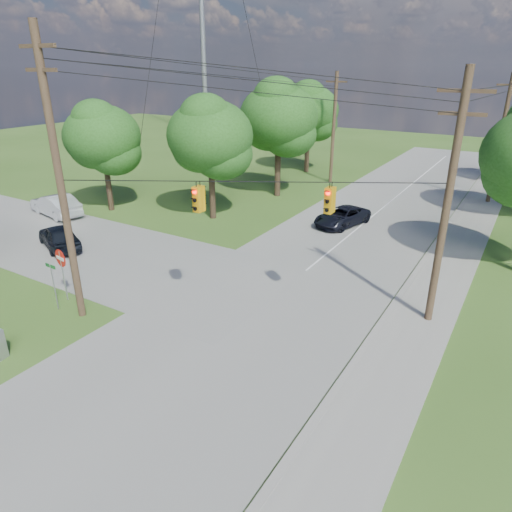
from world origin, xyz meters
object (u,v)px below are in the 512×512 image
Objects in this scene: do_not_enter_sign at (61,264)px; pole_north_e at (500,139)px; car_main_north at (342,217)px; car_cross_dark at (59,236)px; car_cross_silver at (56,205)px; pole_north_w at (334,127)px; pole_sw at (60,179)px; pole_ne at (447,201)px.

pole_north_e is at bearing 71.07° from do_not_enter_sign.
do_not_enter_sign reaches higher than car_main_north.
car_cross_dark is at bearing -130.69° from pole_north_e.
pole_north_w is at bearing 157.68° from car_cross_silver.
pole_north_e is at bearing 65.48° from pole_sw.
pole_north_w reaches higher than do_not_enter_sign.
pole_sw reaches higher than car_cross_silver.
pole_north_w is at bearing 90.77° from pole_sw.
pole_ne is 26.03m from pole_north_w.
pole_sw is at bearing -9.64° from do_not_enter_sign.
car_main_north is at bearing 128.23° from pole_ne.
pole_ne is 22.03m from car_cross_dark.
pole_north_w reaches higher than car_main_north.
car_main_north is at bearing 157.61° from car_cross_dark.
car_main_north is 18.77m from do_not_enter_sign.
do_not_enter_sign is (11.90, -8.30, 1.03)m from car_cross_silver.
pole_north_e is 32.94m from do_not_enter_sign.
pole_north_w is at bearing 96.12° from do_not_enter_sign.
car_main_north is (13.23, 13.11, -0.11)m from car_cross_dark.
pole_north_w is (-0.40, 29.60, -1.10)m from pole_sw.
pole_ne is 17.19m from do_not_enter_sign.
pole_sw is 1.20× the size of pole_north_w.
do_not_enter_sign is (6.05, -4.19, 1.11)m from car_cross_dark.
pole_north_e is 1.00× the size of pole_north_w.
car_cross_dark is 18.62m from car_main_north.
car_cross_silver is (-5.85, 4.11, 0.07)m from car_cross_dark.
car_cross_silver reaches higher than car_cross_dark.
pole_ne reaches higher than car_cross_silver.
do_not_enter_sign is at bearing 65.49° from car_cross_silver.
car_main_north is (5.79, -11.71, -4.46)m from pole_north_w.
car_main_north is at bearing 125.62° from car_cross_silver.
car_cross_dark is at bearing -106.69° from pole_north_w.
do_not_enter_sign is at bearing 78.19° from car_cross_dark.
pole_north_e is 13.90m from pole_north_w.
car_cross_silver is (-13.69, 8.90, -5.37)m from pole_sw.
pole_north_w is (-13.90, 22.00, -0.34)m from pole_ne.
pole_north_w is at bearing 131.17° from car_main_north.
pole_north_e is at bearing 137.66° from car_cross_silver.
car_cross_silver is 21.10m from car_main_north.
pole_north_w is 26.27m from car_cross_dark.
pole_sw is at bearing -150.62° from pole_ne.
pole_north_w reaches higher than car_cross_dark.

